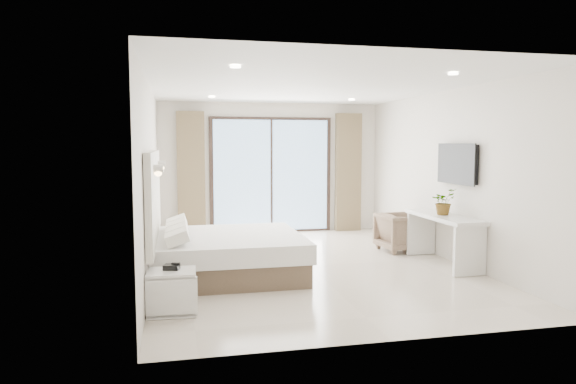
# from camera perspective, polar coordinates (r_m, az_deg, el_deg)

# --- Properties ---
(ground) EXTENTS (6.20, 6.20, 0.00)m
(ground) POSITION_cam_1_polar(r_m,az_deg,el_deg) (7.91, 2.28, -8.17)
(ground) COLOR beige
(ground) RESTS_ON ground
(room_shell) EXTENTS (4.62, 6.22, 2.72)m
(room_shell) POSITION_cam_1_polar(r_m,az_deg,el_deg) (8.34, -0.24, 3.51)
(room_shell) COLOR silver
(room_shell) RESTS_ON ground
(bed) EXTENTS (2.06, 1.96, 0.71)m
(bed) POSITION_cam_1_polar(r_m,az_deg,el_deg) (7.33, -6.88, -6.86)
(bed) COLOR brown
(bed) RESTS_ON ground
(nightstand) EXTENTS (0.54, 0.45, 0.47)m
(nightstand) POSITION_cam_1_polar(r_m,az_deg,el_deg) (5.83, -12.78, -10.79)
(nightstand) COLOR silver
(nightstand) RESTS_ON ground
(phone) EXTENTS (0.19, 0.17, 0.06)m
(phone) POSITION_cam_1_polar(r_m,az_deg,el_deg) (5.81, -12.81, -8.14)
(phone) COLOR black
(phone) RESTS_ON nightstand
(console_desk) EXTENTS (0.51, 1.62, 0.77)m
(console_desk) POSITION_cam_1_polar(r_m,az_deg,el_deg) (8.22, 16.91, -3.88)
(console_desk) COLOR silver
(console_desk) RESTS_ON ground
(plant) EXTENTS (0.49, 0.52, 0.32)m
(plant) POSITION_cam_1_polar(r_m,az_deg,el_deg) (8.19, 16.87, -1.34)
(plant) COLOR #33662D
(plant) RESTS_ON console_desk
(armchair) EXTENTS (0.72, 0.76, 0.72)m
(armchair) POSITION_cam_1_polar(r_m,az_deg,el_deg) (9.13, 12.44, -4.16)
(armchair) COLOR #8C6C5B
(armchair) RESTS_ON ground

